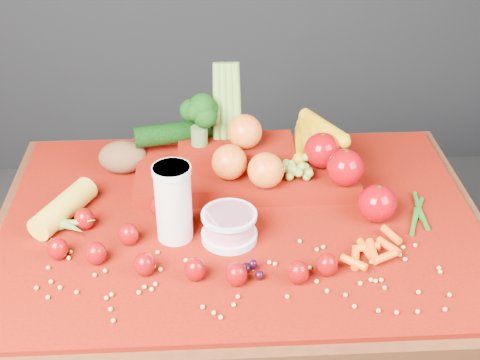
{
  "coord_description": "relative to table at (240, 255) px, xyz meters",
  "views": [
    {
      "loc": [
        -0.07,
        -1.21,
        1.64
      ],
      "look_at": [
        0.0,
        0.02,
        0.85
      ],
      "focal_mm": 50.0,
      "sensor_mm": 36.0,
      "label": 1
    }
  ],
  "objects": [
    {
      "name": "strawberry_scatter",
      "position": [
        -0.15,
        -0.14,
        0.13
      ],
      "size": [
        0.58,
        0.28,
        0.05
      ],
      "color": "#810003",
      "rests_on": "red_cloth"
    },
    {
      "name": "milk_glass",
      "position": [
        -0.14,
        -0.06,
        0.2
      ],
      "size": [
        0.08,
        0.08,
        0.17
      ],
      "rotation": [
        0.0,
        0.0,
        -0.08
      ],
      "color": "beige",
      "rests_on": "red_cloth"
    },
    {
      "name": "red_cloth",
      "position": [
        0.0,
        0.0,
        0.1
      ],
      "size": [
        1.05,
        0.75,
        0.01
      ],
      "primitive_type": "cube",
      "color": "#700F03",
      "rests_on": "table"
    },
    {
      "name": "table",
      "position": [
        0.0,
        0.0,
        0.0
      ],
      "size": [
        1.1,
        0.8,
        0.75
      ],
      "color": "#381A0C",
      "rests_on": "ground"
    },
    {
      "name": "corn_ear",
      "position": [
        -0.38,
        -0.01,
        0.13
      ],
      "size": [
        0.24,
        0.26,
        0.06
      ],
      "rotation": [
        0.0,
        0.0,
        1.1
      ],
      "color": "gold",
      "rests_on": "red_cloth"
    },
    {
      "name": "baby_carrot_pile",
      "position": [
        0.27,
        -0.15,
        0.12
      ],
      "size": [
        0.18,
        0.17,
        0.03
      ],
      "primitive_type": null,
      "color": "#F15B08",
      "rests_on": "red_cloth"
    },
    {
      "name": "dark_grape_cluster",
      "position": [
        0.0,
        -0.2,
        0.12
      ],
      "size": [
        0.06,
        0.05,
        0.03
      ],
      "primitive_type": null,
      "color": "black",
      "rests_on": "red_cloth"
    },
    {
      "name": "produce_mound",
      "position": [
        0.05,
        0.15,
        0.17
      ],
      "size": [
        0.59,
        0.37,
        0.27
      ],
      "color": "#700F03",
      "rests_on": "red_cloth"
    },
    {
      "name": "soybean_scatter",
      "position": [
        0.0,
        -0.2,
        0.11
      ],
      "size": [
        0.84,
        0.24,
        0.01
      ],
      "primitive_type": null,
      "color": "tan",
      "rests_on": "red_cloth"
    },
    {
      "name": "green_bean_pile",
      "position": [
        0.39,
        -0.01,
        0.11
      ],
      "size": [
        0.14,
        0.12,
        0.01
      ],
      "primitive_type": null,
      "color": "#1A6015",
      "rests_on": "red_cloth"
    },
    {
      "name": "potato",
      "position": [
        -0.28,
        0.22,
        0.15
      ],
      "size": [
        0.12,
        0.09,
        0.08
      ],
      "primitive_type": "ellipsoid",
      "color": "brown",
      "rests_on": "red_cloth"
    },
    {
      "name": "yogurt_bowl",
      "position": [
        -0.03,
        -0.07,
        0.14
      ],
      "size": [
        0.12,
        0.12,
        0.07
      ],
      "rotation": [
        0.0,
        0.0,
        0.22
      ],
      "color": "silver",
      "rests_on": "red_cloth"
    }
  ]
}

